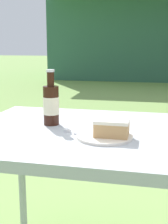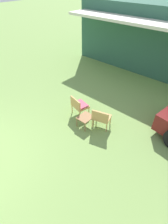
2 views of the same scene
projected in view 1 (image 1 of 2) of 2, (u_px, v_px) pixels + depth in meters
patio_table at (79, 146)px, 1.27m from camera, size 0.92×0.78×0.76m
cake_on_plate at (109, 131)px, 1.13m from camera, size 0.21×0.21×0.07m
cola_bottle_near at (51, 104)px, 1.32m from camera, size 0.07×0.07×0.23m
fork at (96, 135)px, 1.17m from camera, size 0.17×0.01×0.01m
loose_bottle_cap at (68, 131)px, 1.22m from camera, size 0.03×0.03×0.01m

